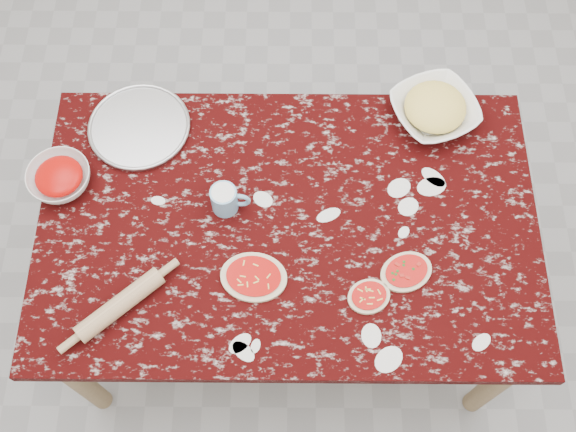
% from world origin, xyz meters
% --- Properties ---
extents(ground, '(4.00, 4.00, 0.00)m').
position_xyz_m(ground, '(0.00, 0.00, 0.00)').
color(ground, gray).
extents(worktable, '(1.60, 1.00, 0.75)m').
position_xyz_m(worktable, '(0.00, 0.00, 0.67)').
color(worktable, black).
rests_on(worktable, ground).
extents(pizza_tray, '(0.44, 0.44, 0.01)m').
position_xyz_m(pizza_tray, '(-0.51, 0.35, 0.76)').
color(pizza_tray, '#B2B2B7').
rests_on(pizza_tray, worktable).
extents(sauce_bowl, '(0.23, 0.23, 0.06)m').
position_xyz_m(sauce_bowl, '(-0.74, 0.14, 0.78)').
color(sauce_bowl, white).
rests_on(sauce_bowl, worktable).
extents(cheese_bowl, '(0.37, 0.37, 0.07)m').
position_xyz_m(cheese_bowl, '(0.49, 0.41, 0.78)').
color(cheese_bowl, white).
rests_on(cheese_bowl, worktable).
extents(flour_mug, '(0.13, 0.09, 0.10)m').
position_xyz_m(flour_mug, '(-0.20, 0.06, 0.80)').
color(flour_mug, '#72A8D1').
rests_on(flour_mug, worktable).
extents(pizza_left, '(0.23, 0.19, 0.02)m').
position_xyz_m(pizza_left, '(-0.10, -0.19, 0.76)').
color(pizza_left, beige).
rests_on(pizza_left, worktable).
extents(pizza_mid, '(0.16, 0.15, 0.02)m').
position_xyz_m(pizza_mid, '(0.25, -0.25, 0.76)').
color(pizza_mid, beige).
rests_on(pizza_mid, worktable).
extents(pizza_right, '(0.20, 0.18, 0.02)m').
position_xyz_m(pizza_right, '(0.36, -0.17, 0.76)').
color(pizza_right, beige).
rests_on(pizza_right, worktable).
extents(rolling_pin, '(0.26, 0.24, 0.06)m').
position_xyz_m(rolling_pin, '(-0.50, -0.29, 0.78)').
color(rolling_pin, tan).
rests_on(rolling_pin, worktable).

